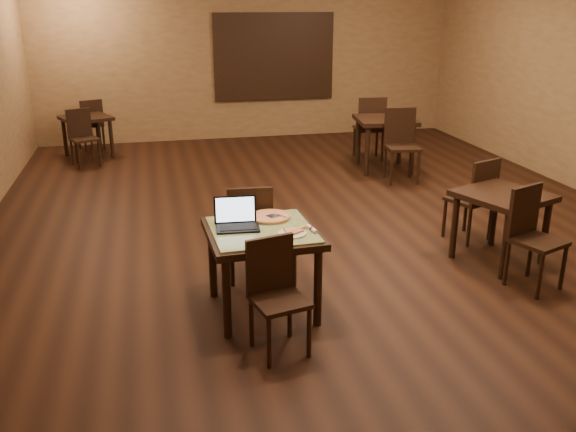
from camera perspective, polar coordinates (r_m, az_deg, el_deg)
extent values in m
plane|color=black|center=(7.61, 2.68, -0.34)|extent=(10.00, 10.00, 0.00)
cube|color=olive|center=(12.09, -3.73, 14.37)|extent=(8.00, 0.02, 3.00)
cube|color=#275390|center=(12.15, -1.31, 14.66)|extent=(2.20, 0.04, 1.50)
cube|color=black|center=(12.12, -1.29, 14.66)|extent=(2.34, 0.02, 1.64)
cylinder|color=black|center=(4.90, -5.75, -7.61)|extent=(0.07, 0.07, 0.71)
cylinder|color=black|center=(5.59, -7.08, -4.14)|extent=(0.07, 0.07, 0.71)
cylinder|color=black|center=(5.06, 2.81, -6.60)|extent=(0.07, 0.07, 0.71)
cylinder|color=black|center=(5.73, 0.47, -3.37)|extent=(0.07, 0.07, 0.71)
cube|color=black|center=(5.16, -2.44, -1.65)|extent=(0.96, 0.96, 0.06)
cube|color=#175E97|center=(5.15, -2.45, -1.29)|extent=(0.87, 0.87, 0.02)
cylinder|color=black|center=(4.57, -1.79, -11.79)|extent=(0.04, 0.04, 0.42)
cylinder|color=black|center=(4.84, -3.45, -9.93)|extent=(0.04, 0.04, 0.42)
cylinder|color=black|center=(4.70, 1.98, -10.86)|extent=(0.04, 0.04, 0.42)
cylinder|color=black|center=(4.96, 0.15, -9.11)|extent=(0.04, 0.04, 0.42)
cube|color=black|center=(4.65, -0.79, -7.98)|extent=(0.47, 0.47, 0.04)
cube|color=black|center=(4.69, -1.72, -4.48)|extent=(0.39, 0.12, 0.44)
cylinder|color=black|center=(6.17, -2.09, -2.95)|extent=(0.04, 0.04, 0.45)
cylinder|color=black|center=(5.84, -1.68, -4.29)|extent=(0.04, 0.04, 0.45)
cylinder|color=black|center=(6.14, -5.45, -3.13)|extent=(0.04, 0.04, 0.45)
cylinder|color=black|center=(5.81, -5.23, -4.49)|extent=(0.04, 0.04, 0.45)
cube|color=black|center=(5.89, -3.66, -1.50)|extent=(0.45, 0.45, 0.04)
cube|color=black|center=(5.63, -3.55, 0.30)|extent=(0.42, 0.07, 0.48)
cube|color=black|center=(5.16, -4.74, -1.09)|extent=(0.38, 0.28, 0.02)
cube|color=black|center=(5.24, -4.98, 0.60)|extent=(0.36, 0.08, 0.24)
cube|color=silver|center=(5.23, -4.97, 0.61)|extent=(0.33, 0.06, 0.21)
cylinder|color=white|center=(5.02, 0.40, -1.64)|extent=(0.24, 0.24, 0.01)
cylinder|color=silver|center=(5.39, -1.67, -0.18)|extent=(0.38, 0.38, 0.01)
cylinder|color=#FBDDA7|center=(5.38, -1.67, -0.06)|extent=(0.35, 0.35, 0.02)
torus|color=gold|center=(5.38, -1.67, -0.02)|extent=(0.36, 0.36, 0.02)
cube|color=silver|center=(5.36, -1.42, -0.01)|extent=(0.19, 0.25, 0.01)
cylinder|color=white|center=(5.10, 2.26, -1.21)|extent=(0.06, 0.16, 0.03)
cylinder|color=maroon|center=(5.10, 2.26, -1.21)|extent=(0.04, 0.03, 0.04)
cylinder|color=black|center=(9.49, 7.41, 6.05)|extent=(0.08, 0.08, 0.79)
cylinder|color=black|center=(10.17, 6.52, 6.99)|extent=(0.08, 0.08, 0.79)
cylinder|color=black|center=(9.67, 11.54, 6.07)|extent=(0.08, 0.08, 0.79)
cylinder|color=black|center=(10.34, 10.41, 7.00)|extent=(0.08, 0.08, 0.79)
cube|color=black|center=(9.83, 9.10, 8.85)|extent=(0.99, 0.99, 0.07)
cylinder|color=black|center=(9.06, 9.67, 4.34)|extent=(0.04, 0.04, 0.50)
cylinder|color=black|center=(9.43, 9.05, 4.98)|extent=(0.04, 0.04, 0.50)
cylinder|color=black|center=(9.17, 12.10, 4.37)|extent=(0.04, 0.04, 0.50)
cylinder|color=black|center=(9.54, 11.39, 5.00)|extent=(0.04, 0.04, 0.50)
cube|color=black|center=(9.23, 10.66, 6.31)|extent=(0.52, 0.52, 0.04)
cube|color=black|center=(9.37, 10.42, 8.33)|extent=(0.47, 0.10, 0.53)
cylinder|color=black|center=(10.84, 8.30, 6.91)|extent=(0.04, 0.04, 0.50)
cylinder|color=black|center=(10.46, 8.82, 6.42)|extent=(0.04, 0.04, 0.50)
cylinder|color=black|center=(10.75, 6.22, 6.89)|extent=(0.04, 0.04, 0.50)
cylinder|color=black|center=(10.37, 6.66, 6.41)|extent=(0.04, 0.04, 0.50)
cube|color=black|center=(10.54, 7.57, 8.11)|extent=(0.52, 0.52, 0.04)
cube|color=black|center=(10.29, 7.90, 9.45)|extent=(0.47, 0.10, 0.53)
cylinder|color=black|center=(10.79, -19.21, 6.44)|extent=(0.07, 0.07, 0.67)
cylinder|color=black|center=(11.36, -20.16, 6.95)|extent=(0.07, 0.07, 0.67)
cylinder|color=black|center=(10.98, -16.20, 6.96)|extent=(0.07, 0.07, 0.67)
cylinder|color=black|center=(11.54, -17.28, 7.44)|extent=(0.07, 0.07, 0.67)
cube|color=black|center=(11.10, -18.40, 8.69)|extent=(0.99, 0.99, 0.06)
cylinder|color=black|center=(10.38, -18.98, 5.28)|extent=(0.04, 0.04, 0.43)
cylinder|color=black|center=(10.70, -19.55, 5.62)|extent=(0.04, 0.04, 0.43)
cylinder|color=black|center=(10.48, -17.21, 5.60)|extent=(0.04, 0.04, 0.43)
cylinder|color=black|center=(10.80, -17.83, 5.93)|extent=(0.04, 0.04, 0.43)
cube|color=black|center=(10.54, -18.52, 6.83)|extent=(0.52, 0.52, 0.04)
cube|color=black|center=(10.66, -18.98, 8.27)|extent=(0.38, 0.19, 0.45)
cylinder|color=black|center=(12.00, -17.42, 7.26)|extent=(0.04, 0.04, 0.43)
cylinder|color=black|center=(11.68, -16.86, 7.00)|extent=(0.04, 0.04, 0.43)
cylinder|color=black|center=(11.90, -18.97, 7.00)|extent=(0.04, 0.04, 0.43)
cylinder|color=black|center=(11.58, -18.44, 6.73)|extent=(0.04, 0.04, 0.43)
cube|color=black|center=(11.74, -18.04, 8.10)|extent=(0.52, 0.52, 0.04)
cube|color=black|center=(11.53, -17.88, 9.17)|extent=(0.38, 0.19, 0.45)
cylinder|color=black|center=(6.25, 19.65, -2.59)|extent=(0.07, 0.07, 0.70)
cylinder|color=black|center=(6.61, 15.31, -0.92)|extent=(0.07, 0.07, 0.70)
cylinder|color=black|center=(6.74, 22.92, -1.40)|extent=(0.07, 0.07, 0.70)
cylinder|color=black|center=(7.08, 18.72, 0.10)|extent=(0.07, 0.07, 0.70)
cube|color=black|center=(6.55, 19.50, 1.80)|extent=(1.02, 1.02, 0.06)
cylinder|color=black|center=(5.99, 22.49, -5.27)|extent=(0.04, 0.04, 0.45)
cylinder|color=black|center=(6.17, 19.78, -4.19)|extent=(0.04, 0.04, 0.45)
cylinder|color=black|center=(6.27, 24.35, -4.42)|extent=(0.04, 0.04, 0.45)
cylinder|color=black|center=(6.44, 21.71, -3.42)|extent=(0.04, 0.04, 0.45)
cube|color=black|center=(6.13, 22.37, -2.23)|extent=(0.54, 0.54, 0.04)
cube|color=black|center=(6.14, 21.25, 0.54)|extent=(0.40, 0.19, 0.48)
cylinder|color=black|center=(7.46, 16.27, 0.28)|extent=(0.04, 0.04, 0.45)
cylinder|color=black|center=(7.25, 18.40, -0.49)|extent=(0.04, 0.04, 0.45)
cylinder|color=black|center=(7.20, 14.42, -0.24)|extent=(0.04, 0.04, 0.45)
cylinder|color=black|center=(6.99, 16.57, -1.06)|extent=(0.04, 0.04, 0.45)
cube|color=black|center=(7.15, 16.60, 1.47)|extent=(0.54, 0.54, 0.04)
cube|color=black|center=(6.96, 17.98, 3.08)|extent=(0.40, 0.19, 0.48)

